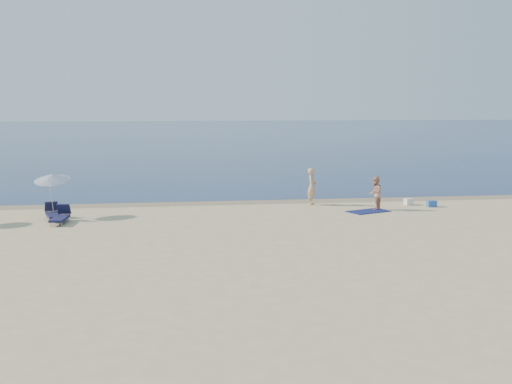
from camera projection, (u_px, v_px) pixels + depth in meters
ground at (377, 335)px, 14.09m from camera, size 160.00×160.00×0.00m
sea at (191, 133)px, 112.19m from camera, size 240.00×160.00×0.01m
wet_sand_strip at (255, 202)px, 33.12m from camera, size 240.00×1.60×0.00m
person_left at (312, 186)px, 32.16m from camera, size 0.66×0.79×1.85m
person_right at (375, 193)px, 30.65m from camera, size 0.92×0.98×1.60m
beach_towel at (368, 211)px, 30.19m from camera, size 2.21×1.75×0.03m
white_bag at (408, 202)px, 32.20m from camera, size 0.44×0.40×0.32m
blue_cooler at (432, 204)px, 31.61m from camera, size 0.44×0.31×0.31m
umbrella_near at (52, 177)px, 28.59m from camera, size 1.89×1.91×2.14m
lounger_left at (53, 214)px, 28.11m from camera, size 1.00×1.74×0.73m
lounger_right at (60, 217)px, 27.28m from camera, size 0.70×1.74×0.75m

